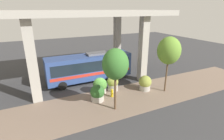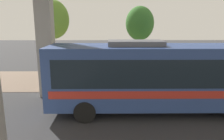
{
  "view_description": "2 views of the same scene",
  "coord_description": "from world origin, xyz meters",
  "px_view_note": "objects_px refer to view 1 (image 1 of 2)",
  "views": [
    {
      "loc": [
        -16.82,
        6.22,
        8.74
      ],
      "look_at": [
        -0.18,
        -1.7,
        2.27
      ],
      "focal_mm": 28.0,
      "sensor_mm": 36.0,
      "label": 1
    },
    {
      "loc": [
        13.54,
        -2.45,
        4.51
      ],
      "look_at": [
        0.73,
        -2.33,
        1.64
      ],
      "focal_mm": 35.0,
      "sensor_mm": 36.0,
      "label": 2
    }
  ],
  "objects_px": {
    "planter_front": "(113,83)",
    "planter_extra": "(97,93)",
    "fire_hydrant": "(112,93)",
    "street_tree_far": "(169,51)",
    "bus": "(90,66)",
    "street_tree_near": "(115,65)",
    "planter_middle": "(145,83)",
    "planter_back": "(100,86)"
  },
  "relations": [
    {
      "from": "street_tree_far",
      "to": "fire_hydrant",
      "type": "bearing_deg",
      "value": 77.58
    },
    {
      "from": "planter_extra",
      "to": "street_tree_near",
      "type": "xyz_separation_m",
      "value": [
        -2.18,
        -0.88,
        3.5
      ]
    },
    {
      "from": "bus",
      "to": "fire_hydrant",
      "type": "distance_m",
      "value": 5.42
    },
    {
      "from": "planter_back",
      "to": "planter_extra",
      "type": "relative_size",
      "value": 1.03
    },
    {
      "from": "bus",
      "to": "street_tree_far",
      "type": "distance_m",
      "value": 9.6
    },
    {
      "from": "planter_middle",
      "to": "street_tree_near",
      "type": "height_order",
      "value": "street_tree_near"
    },
    {
      "from": "planter_middle",
      "to": "street_tree_far",
      "type": "height_order",
      "value": "street_tree_far"
    },
    {
      "from": "bus",
      "to": "planter_back",
      "type": "bearing_deg",
      "value": 178.11
    },
    {
      "from": "fire_hydrant",
      "to": "street_tree_near",
      "type": "distance_m",
      "value": 4.54
    },
    {
      "from": "planter_back",
      "to": "street_tree_far",
      "type": "height_order",
      "value": "street_tree_far"
    },
    {
      "from": "bus",
      "to": "street_tree_far",
      "type": "xyz_separation_m",
      "value": [
        -6.47,
        -6.57,
        2.67
      ]
    },
    {
      "from": "bus",
      "to": "street_tree_near",
      "type": "relative_size",
      "value": 1.85
    },
    {
      "from": "planter_middle",
      "to": "planter_extra",
      "type": "distance_m",
      "value": 5.7
    },
    {
      "from": "planter_extra",
      "to": "street_tree_far",
      "type": "relative_size",
      "value": 0.28
    },
    {
      "from": "planter_front",
      "to": "planter_middle",
      "type": "height_order",
      "value": "planter_middle"
    },
    {
      "from": "fire_hydrant",
      "to": "planter_front",
      "type": "distance_m",
      "value": 1.59
    },
    {
      "from": "street_tree_near",
      "to": "street_tree_far",
      "type": "bearing_deg",
      "value": -81.78
    },
    {
      "from": "fire_hydrant",
      "to": "planter_extra",
      "type": "xyz_separation_m",
      "value": [
        -0.1,
        1.65,
        0.36
      ]
    },
    {
      "from": "bus",
      "to": "street_tree_near",
      "type": "xyz_separation_m",
      "value": [
        -7.44,
        0.12,
        2.36
      ]
    },
    {
      "from": "fire_hydrant",
      "to": "street_tree_far",
      "type": "xyz_separation_m",
      "value": [
        -1.31,
        -5.93,
        4.17
      ]
    },
    {
      "from": "planter_back",
      "to": "bus",
      "type": "bearing_deg",
      "value": -1.89
    },
    {
      "from": "bus",
      "to": "fire_hydrant",
      "type": "xyz_separation_m",
      "value": [
        -5.16,
        -0.64,
        -1.5
      ]
    },
    {
      "from": "planter_front",
      "to": "street_tree_near",
      "type": "height_order",
      "value": "street_tree_near"
    },
    {
      "from": "bus",
      "to": "planter_back",
      "type": "relative_size",
      "value": 6.02
    },
    {
      "from": "planter_middle",
      "to": "street_tree_far",
      "type": "xyz_separation_m",
      "value": [
        -1.18,
        -1.88,
        3.77
      ]
    },
    {
      "from": "bus",
      "to": "street_tree_near",
      "type": "distance_m",
      "value": 7.8
    },
    {
      "from": "street_tree_near",
      "to": "street_tree_far",
      "type": "distance_m",
      "value": 6.77
    },
    {
      "from": "fire_hydrant",
      "to": "street_tree_far",
      "type": "bearing_deg",
      "value": -102.42
    },
    {
      "from": "fire_hydrant",
      "to": "planter_middle",
      "type": "relative_size",
      "value": 0.52
    },
    {
      "from": "planter_front",
      "to": "street_tree_near",
      "type": "distance_m",
      "value": 5.23
    },
    {
      "from": "planter_extra",
      "to": "fire_hydrant",
      "type": "bearing_deg",
      "value": -86.69
    },
    {
      "from": "bus",
      "to": "fire_hydrant",
      "type": "height_order",
      "value": "bus"
    },
    {
      "from": "planter_extra",
      "to": "planter_middle",
      "type": "bearing_deg",
      "value": -90.33
    },
    {
      "from": "bus",
      "to": "planter_middle",
      "type": "xyz_separation_m",
      "value": [
        -5.29,
        -4.69,
        -1.1
      ]
    },
    {
      "from": "street_tree_near",
      "to": "street_tree_far",
      "type": "height_order",
      "value": "street_tree_far"
    },
    {
      "from": "fire_hydrant",
      "to": "planter_back",
      "type": "bearing_deg",
      "value": 28.54
    },
    {
      "from": "planter_middle",
      "to": "planter_extra",
      "type": "bearing_deg",
      "value": 89.67
    },
    {
      "from": "street_tree_near",
      "to": "fire_hydrant",
      "type": "bearing_deg",
      "value": -18.65
    },
    {
      "from": "planter_extra",
      "to": "street_tree_near",
      "type": "height_order",
      "value": "street_tree_near"
    },
    {
      "from": "bus",
      "to": "planter_extra",
      "type": "bearing_deg",
      "value": 169.14
    },
    {
      "from": "planter_front",
      "to": "planter_extra",
      "type": "xyz_separation_m",
      "value": [
        -1.44,
        2.39,
        -0.04
      ]
    },
    {
      "from": "planter_front",
      "to": "planter_extra",
      "type": "distance_m",
      "value": 2.79
    }
  ]
}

